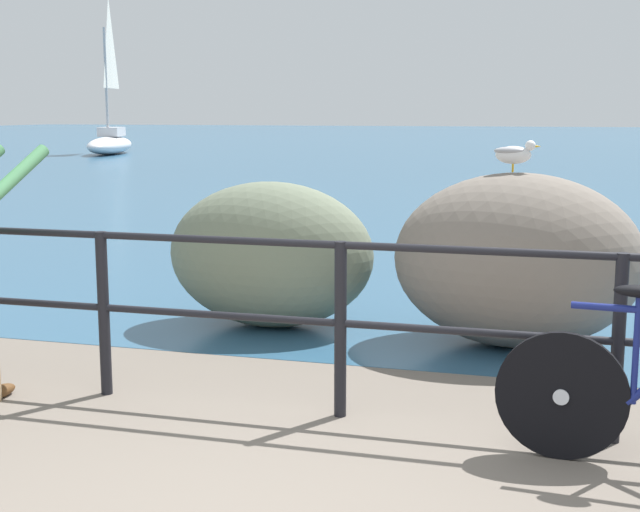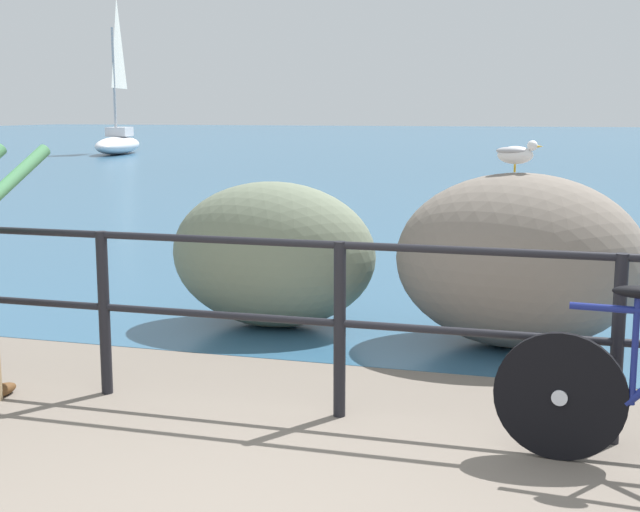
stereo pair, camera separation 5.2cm
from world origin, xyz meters
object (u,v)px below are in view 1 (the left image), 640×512
at_px(breakwater_boulder_main, 517,260).
at_px(sailboat, 110,136).
at_px(breakwater_boulder_left, 271,255).
at_px(seagull, 514,153).

relative_size(breakwater_boulder_main, sailboat, 0.30).
relative_size(breakwater_boulder_main, breakwater_boulder_left, 1.08).
bearing_deg(seagull, sailboat, 128.00).
xyz_separation_m(breakwater_boulder_main, seagull, (-0.05, 0.03, 0.79)).
distance_m(breakwater_boulder_left, sailboat, 29.09).
height_order(seagull, sailboat, sailboat).
bearing_deg(breakwater_boulder_left, sailboat, 121.28).
distance_m(breakwater_boulder_main, breakwater_boulder_left, 1.95).
height_order(breakwater_boulder_main, seagull, seagull).
bearing_deg(breakwater_boulder_main, sailboat, 124.36).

